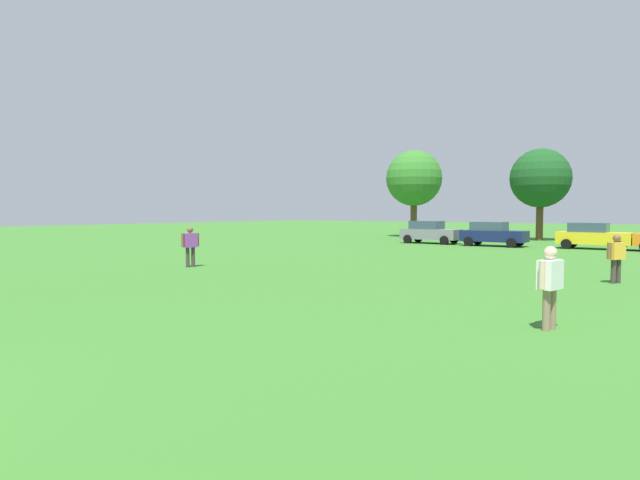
{
  "coord_description": "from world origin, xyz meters",
  "views": [
    {
      "loc": [
        9.01,
        -0.8,
        2.44
      ],
      "look_at": [
        2.06,
        8.75,
        1.81
      ],
      "focal_mm": 30.59,
      "sensor_mm": 36.0,
      "label": 1
    }
  ],
  "objects_px": {
    "adult_bystander": "(550,280)",
    "tree_far_left": "(414,178)",
    "parked_car_yellow_2": "(593,236)",
    "parked_car_navy_1": "(493,234)",
    "bystander_near_trees": "(190,243)",
    "parked_car_gray_0": "(430,232)",
    "tree_left": "(540,178)",
    "bystander_midfield": "(616,254)"
  },
  "relations": [
    {
      "from": "adult_bystander",
      "to": "parked_car_gray_0",
      "type": "height_order",
      "value": "adult_bystander"
    },
    {
      "from": "bystander_midfield",
      "to": "parked_car_navy_1",
      "type": "relative_size",
      "value": 0.39
    },
    {
      "from": "tree_left",
      "to": "bystander_near_trees",
      "type": "bearing_deg",
      "value": -102.01
    },
    {
      "from": "parked_car_yellow_2",
      "to": "tree_far_left",
      "type": "relative_size",
      "value": 0.53
    },
    {
      "from": "parked_car_navy_1",
      "to": "tree_far_left",
      "type": "distance_m",
      "value": 14.41
    },
    {
      "from": "adult_bystander",
      "to": "bystander_midfield",
      "type": "xyz_separation_m",
      "value": [
        0.03,
        8.9,
        -0.04
      ]
    },
    {
      "from": "bystander_near_trees",
      "to": "parked_car_navy_1",
      "type": "height_order",
      "value": "bystander_near_trees"
    },
    {
      "from": "bystander_near_trees",
      "to": "parked_car_gray_0",
      "type": "height_order",
      "value": "bystander_near_trees"
    },
    {
      "from": "tree_far_left",
      "to": "parked_car_yellow_2",
      "type": "bearing_deg",
      "value": -25.74
    },
    {
      "from": "bystander_near_trees",
      "to": "tree_far_left",
      "type": "relative_size",
      "value": 0.22
    },
    {
      "from": "bystander_near_trees",
      "to": "bystander_midfield",
      "type": "distance_m",
      "value": 16.48
    },
    {
      "from": "tree_far_left",
      "to": "tree_left",
      "type": "height_order",
      "value": "tree_far_left"
    },
    {
      "from": "adult_bystander",
      "to": "bystander_near_trees",
      "type": "distance_m",
      "value": 16.22
    },
    {
      "from": "bystander_midfield",
      "to": "tree_left",
      "type": "height_order",
      "value": "tree_left"
    },
    {
      "from": "tree_left",
      "to": "parked_car_gray_0",
      "type": "bearing_deg",
      "value": -121.06
    },
    {
      "from": "parked_car_gray_0",
      "to": "tree_left",
      "type": "xyz_separation_m",
      "value": [
        5.53,
        9.19,
        4.24
      ]
    },
    {
      "from": "adult_bystander",
      "to": "bystander_near_trees",
      "type": "bearing_deg",
      "value": -92.23
    },
    {
      "from": "parked_car_gray_0",
      "to": "tree_far_left",
      "type": "distance_m",
      "value": 11.14
    },
    {
      "from": "parked_car_gray_0",
      "to": "tree_far_left",
      "type": "bearing_deg",
      "value": 123.08
    },
    {
      "from": "adult_bystander",
      "to": "tree_left",
      "type": "relative_size",
      "value": 0.23
    },
    {
      "from": "parked_car_yellow_2",
      "to": "tree_far_left",
      "type": "distance_m",
      "value": 18.9
    },
    {
      "from": "adult_bystander",
      "to": "tree_left",
      "type": "height_order",
      "value": "tree_left"
    },
    {
      "from": "adult_bystander",
      "to": "bystander_near_trees",
      "type": "relative_size",
      "value": 0.98
    },
    {
      "from": "parked_car_navy_1",
      "to": "parked_car_yellow_2",
      "type": "relative_size",
      "value": 1.0
    },
    {
      "from": "bystander_near_trees",
      "to": "parked_car_yellow_2",
      "type": "distance_m",
      "value": 25.58
    },
    {
      "from": "parked_car_yellow_2",
      "to": "tree_far_left",
      "type": "bearing_deg",
      "value": 154.26
    },
    {
      "from": "bystander_near_trees",
      "to": "parked_car_yellow_2",
      "type": "relative_size",
      "value": 0.41
    },
    {
      "from": "parked_car_navy_1",
      "to": "parked_car_yellow_2",
      "type": "xyz_separation_m",
      "value": [
        6.12,
        0.9,
        0.0
      ]
    },
    {
      "from": "parked_car_navy_1",
      "to": "tree_left",
      "type": "bearing_deg",
      "value": 85.95
    },
    {
      "from": "adult_bystander",
      "to": "tree_far_left",
      "type": "height_order",
      "value": "tree_far_left"
    },
    {
      "from": "parked_car_yellow_2",
      "to": "tree_left",
      "type": "height_order",
      "value": "tree_left"
    },
    {
      "from": "parked_car_navy_1",
      "to": "parked_car_yellow_2",
      "type": "distance_m",
      "value": 6.19
    },
    {
      "from": "parked_car_navy_1",
      "to": "tree_left",
      "type": "relative_size",
      "value": 0.57
    },
    {
      "from": "parked_car_gray_0",
      "to": "tree_far_left",
      "type": "xyz_separation_m",
      "value": [
        -5.54,
        8.5,
        4.59
      ]
    },
    {
      "from": "bystander_midfield",
      "to": "parked_car_gray_0",
      "type": "distance_m",
      "value": 22.53
    },
    {
      "from": "bystander_midfield",
      "to": "tree_left",
      "type": "distance_m",
      "value": 28.15
    },
    {
      "from": "parked_car_yellow_2",
      "to": "bystander_near_trees",
      "type": "bearing_deg",
      "value": -118.18
    },
    {
      "from": "parked_car_navy_1",
      "to": "parked_car_yellow_2",
      "type": "bearing_deg",
      "value": 8.34
    },
    {
      "from": "adult_bystander",
      "to": "bystander_midfield",
      "type": "bearing_deg",
      "value": -168.04
    },
    {
      "from": "bystander_midfield",
      "to": "parked_car_yellow_2",
      "type": "relative_size",
      "value": 0.39
    },
    {
      "from": "parked_car_gray_0",
      "to": "parked_car_yellow_2",
      "type": "xyz_separation_m",
      "value": [
        10.98,
        0.54,
        0.0
      ]
    },
    {
      "from": "parked_car_gray_0",
      "to": "tree_left",
      "type": "bearing_deg",
      "value": 58.94
    }
  ]
}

